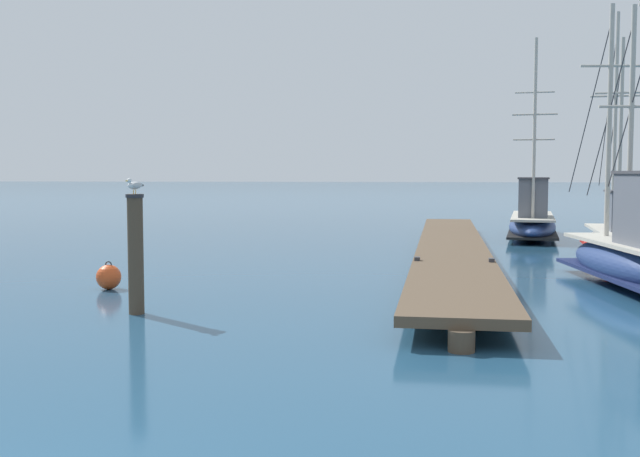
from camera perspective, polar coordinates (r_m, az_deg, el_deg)
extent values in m
cube|color=brown|center=(21.14, 9.88, -1.29)|extent=(2.21, 21.99, 0.16)
cylinder|color=#4C3D2D|center=(10.31, 10.62, -8.33)|extent=(0.36, 0.36, 0.29)
cylinder|color=#4C3D2D|center=(15.72, 10.12, -4.00)|extent=(0.36, 0.36, 0.29)
cylinder|color=#4C3D2D|center=(21.17, 9.88, -1.90)|extent=(0.36, 0.36, 0.29)
cylinder|color=#4C3D2D|center=(26.63, 9.73, -0.66)|extent=(0.36, 0.36, 0.29)
cylinder|color=#4C3D2D|center=(32.10, 9.64, 0.16)|extent=(0.36, 0.36, 0.29)
cube|color=#333338|center=(16.77, 7.34, -2.27)|extent=(0.12, 0.20, 0.08)
cube|color=#333338|center=(16.80, 12.80, -2.33)|extent=(0.12, 0.20, 0.08)
ellipsoid|color=navy|center=(28.81, 15.70, 0.15)|extent=(2.51, 7.01, 0.84)
cube|color=#B2AD9E|center=(28.79, 15.72, 0.91)|extent=(2.23, 6.31, 0.08)
cube|color=black|center=(28.83, 15.70, -0.22)|extent=(2.51, 6.88, 0.08)
cube|color=#565B66|center=(27.73, 15.75, 2.24)|extent=(1.22, 2.08, 1.33)
cube|color=#3D3D42|center=(27.72, 15.78, 3.67)|extent=(1.32, 2.24, 0.06)
cylinder|color=#B2ADA3|center=(29.10, 15.80, 5.36)|extent=(0.11, 0.11, 4.41)
cylinder|color=#B2ADA3|center=(29.12, 15.83, 6.47)|extent=(1.48, 0.25, 0.06)
cylinder|color=#333338|center=(30.29, 15.80, 5.72)|extent=(0.32, 2.28, 3.26)
cylinder|color=#B2ADA3|center=(30.68, 15.82, 7.10)|extent=(0.11, 0.11, 6.34)
cylinder|color=#B2ADA3|center=(30.79, 15.88, 9.84)|extent=(1.48, 0.25, 0.06)
cylinder|color=#333338|center=(32.40, 15.82, 7.49)|extent=(0.45, 3.27, 4.69)
cylinder|color=#B2ADA3|center=(26.73, 15.87, 7.25)|extent=(0.11, 0.11, 6.06)
cylinder|color=#B2ADA3|center=(26.76, 15.89, 8.27)|extent=(1.48, 0.25, 0.06)
cylinder|color=#333338|center=(28.38, 15.86, 7.67)|extent=(0.43, 3.12, 4.48)
ellipsoid|color=navy|center=(17.07, 22.46, -2.51)|extent=(2.21, 5.66, 0.94)
cube|color=#B2AD9E|center=(17.03, 22.50, -1.07)|extent=(1.96, 5.09, 0.08)
cube|color=#19234C|center=(17.10, 22.44, -3.21)|extent=(2.21, 5.55, 0.08)
cylinder|color=#B2ADA3|center=(17.25, 22.39, 7.30)|extent=(0.11, 0.11, 4.91)
cylinder|color=#B2ADA3|center=(17.28, 22.42, 8.49)|extent=(1.36, 0.23, 0.06)
cylinder|color=#333338|center=(18.51, 20.89, 7.87)|extent=(0.35, 2.54, 3.64)
cylinder|color=#B2ADA3|center=(18.42, 20.97, 7.57)|extent=(0.11, 0.11, 5.20)
cylinder|color=#B2ADA3|center=(18.54, 21.07, 11.36)|extent=(1.36, 0.23, 0.06)
cylinder|color=#333338|center=(19.76, 19.57, 8.11)|extent=(0.37, 2.69, 3.85)
cylinder|color=#333338|center=(17.03, 22.87, 10.14)|extent=(0.42, 3.08, 4.42)
ellipsoid|color=silver|center=(23.42, 21.59, -0.95)|extent=(2.07, 5.05, 0.78)
cube|color=#B2AD9E|center=(23.39, 21.61, -0.10)|extent=(1.83, 4.54, 0.08)
cube|color=#B21E19|center=(23.43, 21.58, -1.38)|extent=(2.07, 4.96, 0.08)
cube|color=#565B66|center=(22.63, 21.92, 1.20)|extent=(0.96, 1.52, 1.06)
cube|color=#3D3D42|center=(22.61, 21.96, 2.62)|extent=(1.04, 1.65, 0.06)
cylinder|color=#B2ADA3|center=(23.61, 21.71, 6.67)|extent=(0.11, 0.11, 5.47)
cylinder|color=#B2ADA3|center=(23.69, 21.78, 9.48)|extent=(1.47, 0.19, 0.06)
cylinder|color=#333338|center=(25.08, 21.23, 7.14)|extent=(0.28, 2.83, 4.04)
cylinder|color=#B2ADA3|center=(24.73, 21.36, 7.65)|extent=(0.11, 0.11, 6.41)
cylinder|color=#B2ADA3|center=(24.78, 21.40, 9.28)|extent=(1.47, 0.19, 0.06)
cylinder|color=#333338|center=(26.46, 20.85, 8.11)|extent=(0.32, 3.32, 4.74)
cylinder|color=#4C3D2D|center=(13.05, -13.72, -1.90)|extent=(0.26, 0.26, 2.02)
cylinder|color=#28282D|center=(12.98, -13.80, 2.41)|extent=(0.30, 0.30, 0.06)
cylinder|color=gold|center=(12.96, -13.72, 2.69)|extent=(0.01, 0.01, 0.07)
cylinder|color=gold|center=(13.00, -13.88, 2.69)|extent=(0.01, 0.01, 0.07)
ellipsoid|color=white|center=(12.98, -13.81, 3.16)|extent=(0.22, 0.30, 0.13)
ellipsoid|color=silver|center=(12.96, -13.57, 3.20)|extent=(0.12, 0.23, 0.09)
ellipsoid|color=#383838|center=(13.04, -13.25, 3.19)|extent=(0.05, 0.07, 0.04)
ellipsoid|color=silver|center=(13.03, -13.92, 3.20)|extent=(0.12, 0.23, 0.09)
ellipsoid|color=#383838|center=(13.11, -13.57, 3.19)|extent=(0.05, 0.07, 0.04)
cone|color=white|center=(13.09, -13.35, 3.17)|extent=(0.10, 0.10, 0.07)
sphere|color=white|center=(12.90, -14.18, 3.52)|extent=(0.08, 0.08, 0.08)
cone|color=gold|center=(12.86, -14.33, 3.50)|extent=(0.04, 0.05, 0.02)
sphere|color=#E04C1E|center=(16.05, -15.64, -3.54)|extent=(0.51, 0.51, 0.51)
torus|color=black|center=(16.01, -15.65, -2.64)|extent=(0.14, 0.02, 0.14)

